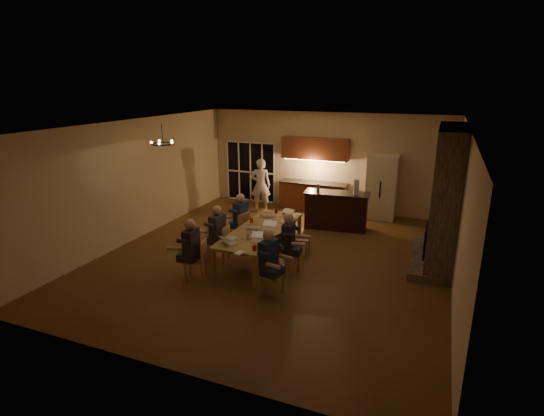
{
  "coord_description": "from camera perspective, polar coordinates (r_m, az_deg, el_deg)",
  "views": [
    {
      "loc": [
        3.52,
        -8.91,
        4.14
      ],
      "look_at": [
        -0.2,
        0.3,
        1.16
      ],
      "focal_mm": 28.0,
      "sensor_mm": 36.0,
      "label": 1
    }
  ],
  "objects": [
    {
      "name": "dining_table",
      "position": [
        10.27,
        -1.51,
        -4.79
      ],
      "size": [
        1.1,
        3.04,
        0.75
      ],
      "primitive_type": "cube",
      "color": "tan",
      "rests_on": "ground"
    },
    {
      "name": "french_doors",
      "position": [
        15.08,
        -2.87,
        4.86
      ],
      "size": [
        1.86,
        0.08,
        2.1
      ],
      "primitive_type": "cube",
      "color": "black",
      "rests_on": "ground"
    },
    {
      "name": "laptop_b",
      "position": [
        9.32,
        -1.91,
        -3.88
      ],
      "size": [
        0.37,
        0.34,
        0.23
      ],
      "primitive_type": null,
      "rotation": [
        0.0,
        0.0,
        0.21
      ],
      "color": "silver",
      "rests_on": "dining_table"
    },
    {
      "name": "person_left_far",
      "position": [
        11.05,
        -4.21,
        -1.53
      ],
      "size": [
        0.66,
        0.66,
        1.38
      ],
      "primitive_type": null,
      "rotation": [
        0.0,
        0.0,
        -1.68
      ],
      "color": "navy",
      "rests_on": "ground"
    },
    {
      "name": "kitchenette",
      "position": [
        13.97,
        5.65,
        4.48
      ],
      "size": [
        2.24,
        0.68,
        2.4
      ],
      "primitive_type": null,
      "color": "brown",
      "rests_on": "ground"
    },
    {
      "name": "laptop_e",
      "position": [
        11.08,
        -0.36,
        -0.49
      ],
      "size": [
        0.35,
        0.32,
        0.23
      ],
      "primitive_type": null,
      "rotation": [
        0.0,
        0.0,
        3.27
      ],
      "color": "silver",
      "rests_on": "dining_table"
    },
    {
      "name": "laptop_d",
      "position": [
        10.05,
        -0.4,
        -2.32
      ],
      "size": [
        0.36,
        0.32,
        0.23
      ],
      "primitive_type": null,
      "rotation": [
        0.0,
        0.0,
        0.15
      ],
      "color": "silver",
      "rests_on": "dining_table"
    },
    {
      "name": "person_right_mid",
      "position": [
        9.45,
        2.22,
        -4.72
      ],
      "size": [
        0.66,
        0.66,
        1.38
      ],
      "primitive_type": null,
      "rotation": [
        0.0,
        0.0,
        1.67
      ],
      "color": "#24262E",
      "rests_on": "ground"
    },
    {
      "name": "plate_left",
      "position": [
        9.56,
        -5.56,
        -4.08
      ],
      "size": [
        0.27,
        0.27,
        0.02
      ],
      "primitive_type": "cylinder",
      "color": "silver",
      "rests_on": "dining_table"
    },
    {
      "name": "floor",
      "position": [
        10.44,
        0.42,
        -6.66
      ],
      "size": [
        9.0,
        9.0,
        0.0
      ],
      "primitive_type": "plane",
      "color": "brown",
      "rests_on": "ground"
    },
    {
      "name": "can_cola",
      "position": [
        11.35,
        0.59,
        -0.35
      ],
      "size": [
        0.07,
        0.07,
        0.12
      ],
      "primitive_type": "cylinder",
      "color": "#3F0F0C",
      "rests_on": "dining_table"
    },
    {
      "name": "redcup_mid",
      "position": [
        10.57,
        -2.78,
        -1.67
      ],
      "size": [
        0.09,
        0.09,
        0.12
      ],
      "primitive_type": "cylinder",
      "color": "red",
      "rests_on": "dining_table"
    },
    {
      "name": "plate_far",
      "position": [
        10.62,
        1.87,
        -1.87
      ],
      "size": [
        0.27,
        0.27,
        0.02
      ],
      "primitive_type": "cylinder",
      "color": "silver",
      "rests_on": "dining_table"
    },
    {
      "name": "mug_back",
      "position": [
        10.97,
        -1.49,
        -1.02
      ],
      "size": [
        0.08,
        0.08,
        0.1
      ],
      "primitive_type": "cylinder",
      "color": "silver",
      "rests_on": "dining_table"
    },
    {
      "name": "left_wall",
      "position": [
        11.95,
        -17.84,
        3.63
      ],
      "size": [
        0.04,
        9.0,
        3.2
      ],
      "primitive_type": "cube",
      "color": "beige",
      "rests_on": "ground"
    },
    {
      "name": "redcup_far",
      "position": [
        11.27,
        1.65,
        -0.48
      ],
      "size": [
        0.08,
        0.08,
        0.12
      ],
      "primitive_type": "cylinder",
      "color": "red",
      "rests_on": "dining_table"
    },
    {
      "name": "mug_front",
      "position": [
        9.75,
        -2.73,
        -3.33
      ],
      "size": [
        0.09,
        0.09,
        0.1
      ],
      "primitive_type": "cylinder",
      "color": "silver",
      "rests_on": "dining_table"
    },
    {
      "name": "chair_right_mid",
      "position": [
        9.51,
        2.03,
        -6.16
      ],
      "size": [
        0.56,
        0.56,
        0.89
      ],
      "primitive_type": null,
      "rotation": [
        0.0,
        0.0,
        1.25
      ],
      "color": "tan",
      "rests_on": "ground"
    },
    {
      "name": "laptop_a",
      "position": [
        9.26,
        -5.69,
        -4.09
      ],
      "size": [
        0.42,
        0.42,
        0.23
      ],
      "primitive_type": null,
      "rotation": [
        0.0,
        0.0,
        2.51
      ],
      "color": "silver",
      "rests_on": "dining_table"
    },
    {
      "name": "chair_left_far",
      "position": [
        11.12,
        -4.6,
        -2.75
      ],
      "size": [
        0.53,
        0.53,
        0.89
      ],
      "primitive_type": null,
      "rotation": [
        0.0,
        0.0,
        -1.81
      ],
      "color": "tan",
      "rests_on": "ground"
    },
    {
      "name": "plate_near",
      "position": [
        9.56,
        -0.9,
        -4.01
      ],
      "size": [
        0.23,
        0.23,
        0.02
      ],
      "primitive_type": "cylinder",
      "color": "silver",
      "rests_on": "dining_table"
    },
    {
      "name": "refrigerator",
      "position": [
        13.53,
        14.54,
        2.75
      ],
      "size": [
        0.9,
        0.68,
        2.0
      ],
      "primitive_type": "cube",
      "color": "beige",
      "rests_on": "ground"
    },
    {
      "name": "standing_person",
      "position": [
        13.86,
        -1.52,
        3.09
      ],
      "size": [
        0.74,
        0.6,
        1.75
      ],
      "primitive_type": "imported",
      "rotation": [
        0.0,
        0.0,
        3.46
      ],
      "color": "white",
      "rests_on": "ground"
    },
    {
      "name": "laptop_c",
      "position": [
        10.17,
        -2.58,
        -2.11
      ],
      "size": [
        0.39,
        0.36,
        0.23
      ],
      "primitive_type": null,
      "rotation": [
        0.0,
        0.0,
        3.45
      ],
      "color": "silver",
      "rests_on": "dining_table"
    },
    {
      "name": "laptop_f",
      "position": [
        11.01,
        1.91,
        -0.62
      ],
      "size": [
        0.37,
        0.34,
        0.23
      ],
      "primitive_type": null,
      "rotation": [
        0.0,
        0.0,
        -0.22
      ],
      "color": "silver",
      "rests_on": "dining_table"
    },
    {
      "name": "bar_island",
      "position": [
        12.41,
        8.62,
        -0.35
      ],
      "size": [
        1.91,
        0.87,
        1.08
      ],
      "primitive_type": "cube",
      "rotation": [
        0.0,
        0.0,
        0.11
      ],
      "color": "black",
      "rests_on": "ground"
    },
    {
      "name": "can_silver",
      "position": [
        9.47,
        -3.3,
        -3.91
      ],
      "size": [
        0.07,
        0.07,
        0.12
      ],
      "primitive_type": "cylinder",
      "color": "#B2B2B7",
      "rests_on": "dining_table"
    },
    {
      "name": "back_wall",
      "position": [
        14.12,
        7.24,
        6.21
      ],
      "size": [
        8.0,
        0.04,
        3.2
      ],
      "primitive_type": "cube",
      "color": "beige",
      "rests_on": "ground"
    },
    {
      "name": "notepad",
      "position": [
        8.78,
        -4.37,
        -6.01
      ],
      "size": [
        0.2,
        0.25,
        0.01
      ],
      "primitive_type": "cube",
      "rotation": [
        0.0,
        0.0,
        -0.17
      ],
      "color": "white",
      "rests_on": "dining_table"
    },
    {
      "name": "person_right_near",
      "position": [
        8.46,
        -0.51,
        -7.34
      ],
      "size": [
        0.71,
        0.71,
        1.38
      ],
      "primitive_type": null,
      "rotation": [
        0.0,
        0.0,
        1.36
      ],
      "color": "navy",
      "rests_on": "ground"
    },
    {
      "name": "chair_right_near",
      "position": [
        8.57,
        -0.1,
        -8.82
      ],
      "size": [
        0.45,
        0.45,
        0.89
      ],
      "primitive_type": null,
      "rotation": [
        0.0,
        0.0,
        1.55
      ],
      "color": "tan",
      "rests_on": "ground"
    },
    {
      "name": "redcup_near",
      "position": [
        8.87,
        -2.36,
        -5.36
      ],
      "size": [
        0.1,
        0.1,
        0.12
      ],
      "primitive_type": "cylinder",
      "color": "red",
      "rests_on": "dining_table"
    },
    {
      "name": "chair_right_far",
      "position": [
        10.47,
        3.89,
        -4.0
      ],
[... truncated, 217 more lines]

